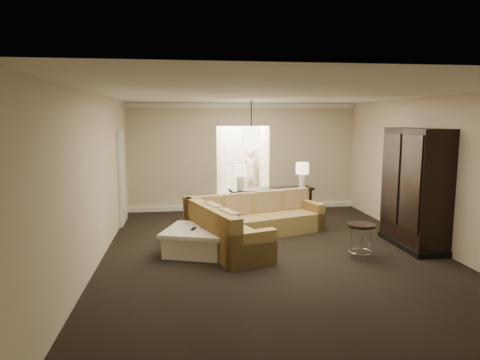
{
  "coord_description": "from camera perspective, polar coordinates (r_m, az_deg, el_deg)",
  "views": [
    {
      "loc": [
        -1.58,
        -7.14,
        2.39
      ],
      "look_at": [
        -0.46,
        1.2,
        1.18
      ],
      "focal_mm": 32.0,
      "sensor_mm": 36.0,
      "label": 1
    }
  ],
  "objects": [
    {
      "name": "ground",
      "position": [
        7.69,
        4.68,
        -9.95
      ],
      "size": [
        8.0,
        8.0,
        0.0
      ],
      "primitive_type": "plane",
      "color": "black",
      "rests_on": "ground"
    },
    {
      "name": "wall_back",
      "position": [
        11.3,
        0.45,
        3.14
      ],
      "size": [
        6.0,
        0.04,
        2.8
      ],
      "primitive_type": "cube",
      "color": "#C1B691",
      "rests_on": "ground"
    },
    {
      "name": "wall_front",
      "position": [
        3.65,
        18.52,
        -7.97
      ],
      "size": [
        6.0,
        0.04,
        2.8
      ],
      "primitive_type": "cube",
      "color": "#C1B691",
      "rests_on": "ground"
    },
    {
      "name": "wall_left",
      "position": [
        7.35,
        -18.69,
        0.0
      ],
      "size": [
        0.04,
        8.0,
        2.8
      ],
      "primitive_type": "cube",
      "color": "#C1B691",
      "rests_on": "ground"
    },
    {
      "name": "wall_right",
      "position": [
        8.54,
        24.88,
        0.76
      ],
      "size": [
        0.04,
        8.0,
        2.8
      ],
      "primitive_type": "cube",
      "color": "#C1B691",
      "rests_on": "ground"
    },
    {
      "name": "ceiling",
      "position": [
        7.32,
        4.94,
        11.36
      ],
      "size": [
        6.0,
        8.0,
        0.02
      ],
      "primitive_type": "cube",
      "color": "white",
      "rests_on": "wall_back"
    },
    {
      "name": "crown_molding",
      "position": [
        11.21,
        0.49,
        9.91
      ],
      "size": [
        6.0,
        0.1,
        0.12
      ],
      "primitive_type": "cube",
      "color": "white",
      "rests_on": "wall_back"
    },
    {
      "name": "baseboard",
      "position": [
        11.44,
        0.48,
        -3.58
      ],
      "size": [
        6.0,
        0.1,
        0.12
      ],
      "primitive_type": "cube",
      "color": "white",
      "rests_on": "ground"
    },
    {
      "name": "side_door",
      "position": [
        10.13,
        -15.44,
        0.27
      ],
      "size": [
        0.05,
        0.9,
        2.1
      ],
      "primitive_type": "cube",
      "color": "silver",
      "rests_on": "ground"
    },
    {
      "name": "foyer",
      "position": [
        12.63,
        -0.41,
        3.22
      ],
      "size": [
        1.44,
        2.02,
        2.8
      ],
      "color": "white",
      "rests_on": "ground"
    },
    {
      "name": "sectional_sofa",
      "position": [
        8.47,
        1.24,
        -5.84
      ],
      "size": [
        3.0,
        2.98,
        0.86
      ],
      "rotation": [
        0.0,
        0.0,
        0.33
      ],
      "color": "brown",
      "rests_on": "ground"
    },
    {
      "name": "coffee_table",
      "position": [
        7.79,
        -5.69,
        -7.99
      ],
      "size": [
        1.39,
        1.39,
        0.46
      ],
      "rotation": [
        0.0,
        0.0,
        -0.33
      ],
      "color": "white",
      "rests_on": "ground"
    },
    {
      "name": "console_table",
      "position": [
        10.14,
        4.23,
        -2.84
      ],
      "size": [
        2.03,
        0.71,
        0.77
      ],
      "rotation": [
        0.0,
        0.0,
        0.13
      ],
      "color": "black",
      "rests_on": "ground"
    },
    {
      "name": "armoire",
      "position": [
        8.59,
        22.3,
        -1.33
      ],
      "size": [
        0.66,
        1.54,
        2.22
      ],
      "color": "black",
      "rests_on": "ground"
    },
    {
      "name": "drink_table",
      "position": [
        7.7,
        15.83,
        -6.89
      ],
      "size": [
        0.48,
        0.48,
        0.6
      ],
      "rotation": [
        0.0,
        0.0,
        0.19
      ],
      "color": "black",
      "rests_on": "ground"
    },
    {
      "name": "table_lamp_left",
      "position": [
        9.8,
        0.03,
        0.97
      ],
      "size": [
        0.31,
        0.31,
        0.59
      ],
      "color": "white",
      "rests_on": "console_table"
    },
    {
      "name": "table_lamp_right",
      "position": [
        10.31,
        8.31,
        1.23
      ],
      "size": [
        0.31,
        0.31,
        0.59
      ],
      "color": "white",
      "rests_on": "console_table"
    },
    {
      "name": "pendant_light",
      "position": [
        9.98,
        1.51,
        5.66
      ],
      "size": [
        0.38,
        0.38,
        1.09
      ],
      "color": "black",
      "rests_on": "ceiling"
    },
    {
      "name": "person",
      "position": [
        12.99,
        1.42,
        1.33
      ],
      "size": [
        0.63,
        0.44,
        1.69
      ],
      "primitive_type": "imported",
      "rotation": [
        0.0,
        0.0,
        3.08
      ],
      "color": "beige",
      "rests_on": "ground"
    }
  ]
}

